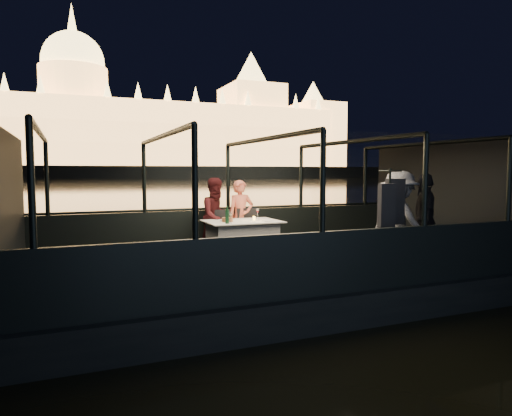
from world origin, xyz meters
name	(u,v)px	position (x,y,z in m)	size (l,w,h in m)	color
river_water	(87,184)	(0.00, 80.00, 0.00)	(500.00, 500.00, 0.00)	black
boat_hull	(264,295)	(0.00, 0.00, 0.00)	(8.60, 4.40, 1.00)	black
boat_deck	(264,269)	(0.00, 0.00, 0.48)	(8.00, 4.00, 0.04)	black
gunwale_port	(228,230)	(0.00, 2.00, 0.95)	(8.00, 0.08, 0.90)	black
gunwale_starboard	(322,264)	(0.00, -2.00, 0.95)	(8.00, 0.08, 0.90)	black
cabin_glass_port	(228,177)	(0.00, 2.00, 2.10)	(8.00, 0.02, 1.40)	#99B2B2
cabin_glass_starboard	(323,181)	(0.00, -2.00, 2.10)	(8.00, 0.02, 1.40)	#99B2B2
cabin_roof_glass	(265,139)	(0.00, 0.00, 2.80)	(8.00, 4.00, 0.02)	#99B2B2
end_wall_fore	(12,212)	(-4.00, 0.00, 1.65)	(0.02, 4.00, 2.30)	black
end_wall_aft	(438,199)	(4.00, 0.00, 1.65)	(0.02, 4.00, 2.30)	black
canopy_ribs	(265,204)	(0.00, 0.00, 1.65)	(8.00, 4.00, 2.30)	black
embankment	(75,174)	(0.00, 210.00, 1.00)	(400.00, 140.00, 6.00)	#423D33
parliament_building	(74,98)	(0.00, 175.00, 29.00)	(220.00, 32.00, 60.00)	#F2D18C
dining_table_central	(242,240)	(-0.09, 0.88, 0.89)	(1.45, 1.05, 0.77)	white
chair_port_left	(223,235)	(-0.35, 1.33, 0.95)	(0.43, 0.43, 0.93)	black
chair_port_right	(251,233)	(0.26, 1.33, 0.95)	(0.44, 0.44, 0.95)	black
coat_stand	(389,223)	(1.54, -1.50, 1.40)	(0.50, 0.40, 1.79)	black
person_woman_coral	(241,218)	(0.15, 1.60, 1.25)	(0.56, 0.37, 1.55)	#EC7355
person_man_maroon	(217,219)	(-0.39, 1.60, 1.25)	(0.77, 0.60, 1.60)	#3C1013
passenger_stripe	(399,222)	(2.09, -1.08, 1.35)	(1.13, 0.64, 1.75)	silver
passenger_dark	(424,221)	(2.65, -1.08, 1.35)	(1.00, 0.42, 1.71)	black
wine_bottle	(227,216)	(-0.52, 0.55, 1.42)	(0.07, 0.07, 0.33)	#14381F
bread_basket	(227,220)	(-0.42, 0.83, 1.31)	(0.22, 0.22, 0.09)	brown
amber_candle	(254,218)	(0.16, 0.88, 1.31)	(0.05, 0.05, 0.08)	yellow
plate_near	(267,220)	(0.36, 0.68, 1.27)	(0.22, 0.22, 0.01)	white
plate_far	(227,221)	(-0.38, 0.97, 1.27)	(0.26, 0.26, 0.02)	silver
wine_glass_white	(231,218)	(-0.45, 0.55, 1.36)	(0.07, 0.07, 0.20)	silver
wine_glass_red	(258,215)	(0.30, 1.03, 1.36)	(0.07, 0.07, 0.21)	silver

